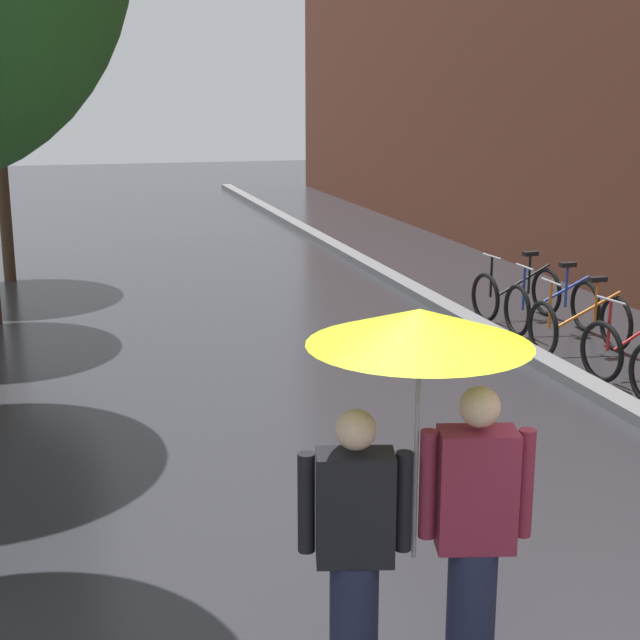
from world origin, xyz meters
name	(u,v)px	position (x,y,z in m)	size (l,w,h in m)	color
kerb_strip	(422,294)	(3.20, 10.00, 0.06)	(0.30, 36.00, 0.12)	slate
parked_bicycle_3	(637,345)	(4.01, 5.43, 0.38)	(1.17, 0.85, 0.96)	black
parked_bicycle_4	(580,324)	(3.89, 6.46, 0.38)	(1.09, 0.71, 0.96)	black
parked_bicycle_5	(552,306)	(4.05, 7.44, 0.38)	(1.09, 0.71, 0.96)	black
parked_bicycle_6	(516,293)	(3.98, 8.33, 0.38)	(1.15, 0.81, 0.96)	black
couple_under_umbrella	(418,447)	(-0.53, 0.71, 1.42)	(1.18, 1.13, 2.13)	#1E233D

